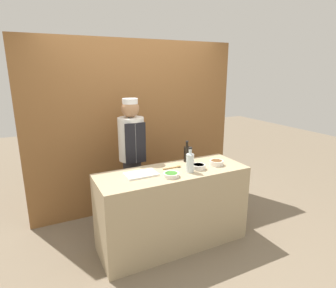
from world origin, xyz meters
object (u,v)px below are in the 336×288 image
object	(u,v)px
sauce_bowl_red	(199,166)
chef_center	(132,157)
wooden_spoon	(174,167)
sauce_bowl_brown	(216,162)
sauce_bowl_green	(171,175)
bottle_clear	(190,162)
bottle_soy	(187,153)
cutting_board	(141,174)

from	to	relation	value
sauce_bowl_red	chef_center	xyz separation A→B (m)	(-0.54, 0.72, -0.02)
wooden_spoon	chef_center	xyz separation A→B (m)	(-0.31, 0.57, -0.00)
sauce_bowl_brown	sauce_bowl_red	world-z (taller)	sauce_bowl_brown
sauce_bowl_green	bottle_clear	bearing A→B (deg)	8.92
sauce_bowl_red	bottle_clear	distance (m)	0.16
bottle_soy	chef_center	world-z (taller)	chef_center
sauce_bowl_brown	cutting_board	world-z (taller)	sauce_bowl_brown
cutting_board	sauce_bowl_green	bearing A→B (deg)	-35.34
sauce_bowl_brown	sauce_bowl_green	xyz separation A→B (m)	(-0.65, -0.09, -0.01)
sauce_bowl_brown	sauce_bowl_red	distance (m)	0.26
cutting_board	bottle_clear	xyz separation A→B (m)	(0.52, -0.15, 0.10)
sauce_bowl_red	bottle_clear	world-z (taller)	bottle_clear
sauce_bowl_green	wooden_spoon	bearing A→B (deg)	55.93
sauce_bowl_green	wooden_spoon	distance (m)	0.27
cutting_board	wooden_spoon	xyz separation A→B (m)	(0.42, 0.04, 0.00)
sauce_bowl_red	chef_center	bearing A→B (deg)	126.92
bottle_soy	wooden_spoon	distance (m)	0.30
bottle_clear	wooden_spoon	world-z (taller)	bottle_clear
bottle_soy	wooden_spoon	bearing A→B (deg)	-150.57
bottle_soy	bottle_clear	world-z (taller)	bottle_clear
sauce_bowl_green	wooden_spoon	world-z (taller)	sauce_bowl_green
cutting_board	bottle_clear	world-z (taller)	bottle_clear
cutting_board	bottle_soy	world-z (taller)	bottle_soy
sauce_bowl_brown	cutting_board	xyz separation A→B (m)	(-0.91, 0.09, -0.02)
sauce_bowl_red	cutting_board	bearing A→B (deg)	169.99
sauce_bowl_red	cutting_board	size ratio (longest dim) A/B	0.45
sauce_bowl_brown	sauce_bowl_green	world-z (taller)	sauce_bowl_brown
sauce_bowl_green	bottle_clear	world-z (taller)	bottle_clear
sauce_bowl_brown	bottle_soy	distance (m)	0.37
bottle_soy	chef_center	size ratio (longest dim) A/B	0.16
sauce_bowl_red	wooden_spoon	world-z (taller)	sauce_bowl_red
bottle_soy	wooden_spoon	size ratio (longest dim) A/B	1.13
sauce_bowl_red	sauce_bowl_brown	bearing A→B (deg)	4.64
sauce_bowl_green	bottle_clear	distance (m)	0.27
sauce_bowl_green	cutting_board	world-z (taller)	sauce_bowl_green
sauce_bowl_red	sauce_bowl_green	xyz separation A→B (m)	(-0.39, -0.07, -0.01)
sauce_bowl_brown	bottle_clear	size ratio (longest dim) A/B	0.58
sauce_bowl_green	cutting_board	size ratio (longest dim) A/B	0.49
bottle_clear	bottle_soy	bearing A→B (deg)	65.16
sauce_bowl_brown	sauce_bowl_red	size ratio (longest dim) A/B	1.07
bottle_soy	bottle_clear	distance (m)	0.36
wooden_spoon	sauce_bowl_red	bearing A→B (deg)	-33.32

